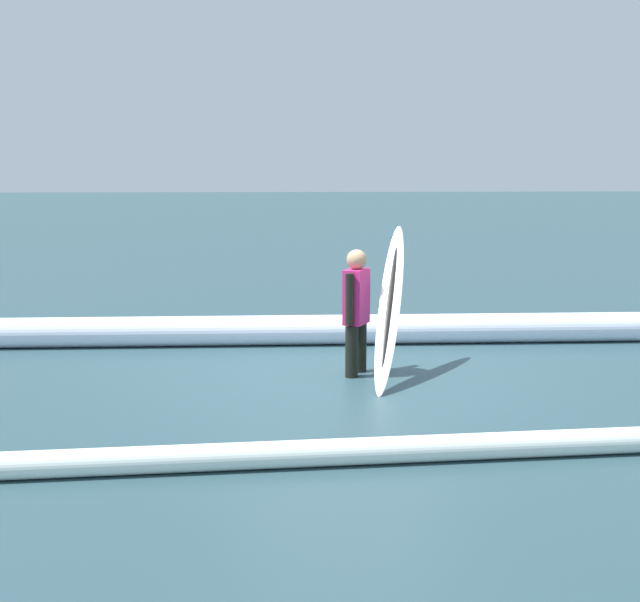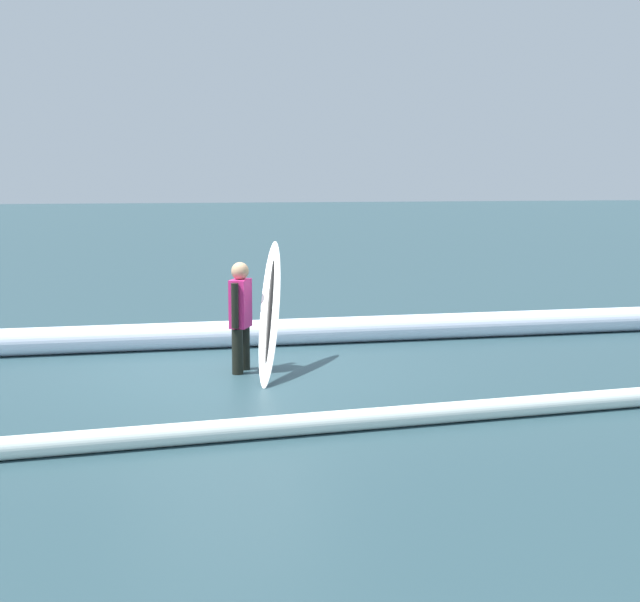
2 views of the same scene
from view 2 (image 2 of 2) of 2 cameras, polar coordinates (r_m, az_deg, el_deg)
name	(u,v)px [view 2 (image 2 of 2)]	position (r m, az deg, el deg)	size (l,w,h in m)	color
ground_plane	(232,372)	(11.24, -5.65, -4.54)	(155.37, 155.37, 0.00)	#29454D
surfer	(241,312)	(11.11, -5.11, -0.69)	(0.33, 0.56, 1.38)	black
surfboard	(270,310)	(10.99, -3.22, -0.58)	(0.66, 1.70, 1.61)	white
wave_crest_foreground	(110,339)	(12.75, -13.31, -2.36)	(0.38, 0.38, 16.77)	white
wave_crest_midground	(127,438)	(8.22, -12.27, -8.59)	(0.21, 0.21, 24.92)	white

